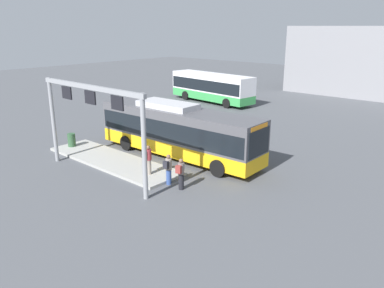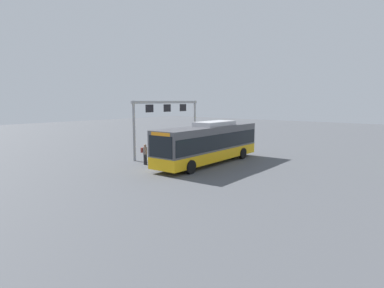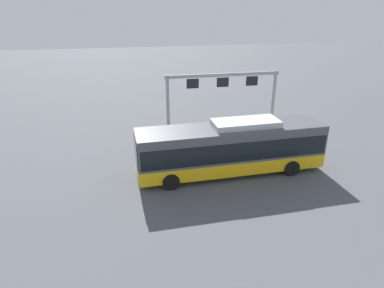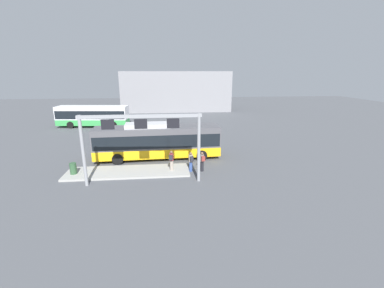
% 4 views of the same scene
% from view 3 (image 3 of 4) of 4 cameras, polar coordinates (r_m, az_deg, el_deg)
% --- Properties ---
extents(ground_plane, '(120.00, 120.00, 0.00)m').
position_cam_3_polar(ground_plane, '(22.29, 6.25, -4.68)').
color(ground_plane, '#4C4F54').
extents(platform_curb, '(10.00, 2.80, 0.16)m').
position_cam_3_polar(platform_curb, '(25.91, 9.11, -0.49)').
color(platform_curb, '#9E9E99').
rests_on(platform_curb, ground).
extents(bus_main, '(11.76, 3.03, 3.46)m').
position_cam_3_polar(bus_main, '(21.51, 6.48, -0.41)').
color(bus_main, '#EAAD14').
rests_on(bus_main, ground).
extents(person_boarding, '(0.42, 0.58, 1.67)m').
position_cam_3_polar(person_boarding, '(24.52, -4.54, 0.39)').
color(person_boarding, black).
rests_on(person_boarding, ground).
extents(person_waiting_near, '(0.42, 0.58, 1.67)m').
position_cam_3_polar(person_waiting_near, '(24.77, 1.32, 1.11)').
color(person_waiting_near, gray).
rests_on(person_waiting_near, platform_curb).
extents(person_waiting_mid, '(0.42, 0.58, 1.67)m').
position_cam_3_polar(person_waiting_mid, '(24.59, -2.35, 0.51)').
color(person_waiting_mid, '#334C8C').
rests_on(person_waiting_mid, ground).
extents(platform_sign_gantry, '(8.66, 0.24, 5.20)m').
position_cam_3_polar(platform_sign_gantry, '(26.25, 5.03, 8.46)').
color(platform_sign_gantry, gray).
rests_on(platform_sign_gantry, ground).
extents(trash_bin, '(0.52, 0.52, 0.90)m').
position_cam_3_polar(trash_bin, '(27.54, 17.44, 1.35)').
color(trash_bin, '#2D5133').
rests_on(trash_bin, platform_curb).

